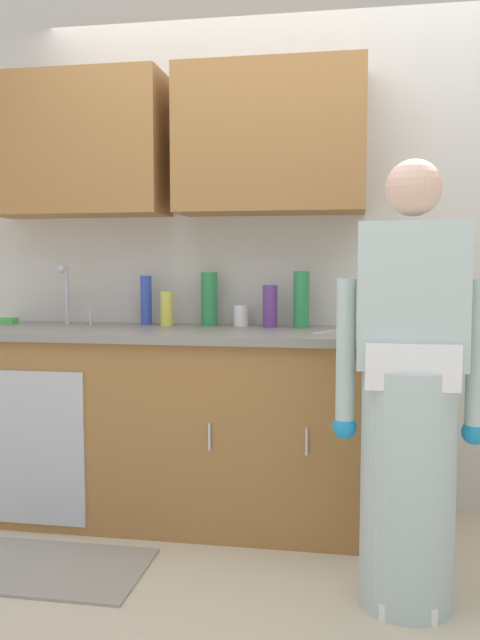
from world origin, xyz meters
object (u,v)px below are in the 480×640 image
(person_at_sink, at_px, (409,420))
(knife_on_counter, at_px, (330,332))
(bottle_soap, at_px, (301,300))
(bottle_water_tall, at_px, (270,306))
(sink, at_px, (63,330))
(cup_by_sink, at_px, (241,316))
(bottle_cleaner_spray, at_px, (146,300))
(bottle_dish_liquid, at_px, (209,299))
(sponge, at_px, (6,321))
(bottle_water_short, at_px, (167,309))

(person_at_sink, height_order, knife_on_counter, person_at_sink)
(bottle_soap, xyz_separation_m, bottle_water_tall, (-0.15, -0.01, -0.03))
(sink, height_order, bottle_water_tall, sink)
(bottle_water_tall, relative_size, cup_by_sink, 1.99)
(bottle_cleaner_spray, height_order, bottle_soap, bottle_soap)
(bottle_dish_liquid, relative_size, bottle_soap, 0.98)
(bottle_dish_liquid, distance_m, cup_by_sink, 0.18)
(sponge, bearing_deg, bottle_water_tall, 1.11)
(sink, xyz_separation_m, bottle_soap, (1.18, 0.16, 0.15))
(bottle_soap, xyz_separation_m, sponge, (-1.56, -0.03, -0.12))
(bottle_dish_liquid, bearing_deg, bottle_water_short, -165.33)
(knife_on_counter, bearing_deg, bottle_water_tall, 85.22)
(sink, bearing_deg, knife_on_counter, -1.98)
(bottle_cleaner_spray, distance_m, bottle_water_short, 0.14)
(bottle_soap, bearing_deg, bottle_water_tall, -177.41)
(bottle_dish_liquid, bearing_deg, sponge, -176.17)
(bottle_soap, bearing_deg, person_at_sink, -61.57)
(bottle_water_tall, distance_m, sponge, 1.41)
(sink, relative_size, bottle_cleaner_spray, 1.98)
(cup_by_sink, distance_m, knife_on_counter, 0.52)
(knife_on_counter, distance_m, sponge, 1.72)
(sink, xyz_separation_m, knife_on_counter, (1.33, -0.05, 0.02))
(cup_by_sink, height_order, sponge, cup_by_sink)
(bottle_soap, bearing_deg, bottle_dish_liquid, 175.37)
(cup_by_sink, relative_size, sponge, 0.95)
(person_at_sink, xyz_separation_m, bottle_cleaner_spray, (-1.27, 0.88, 0.37))
(bottle_dish_liquid, relative_size, bottle_water_tall, 1.30)
(cup_by_sink, bearing_deg, knife_on_counter, -28.21)
(bottle_soap, height_order, cup_by_sink, bottle_soap)
(bottle_water_short, xyz_separation_m, cup_by_sink, (0.37, 0.05, -0.04))
(bottle_dish_liquid, relative_size, bottle_water_short, 1.56)
(knife_on_counter, bearing_deg, bottle_water_short, 105.81)
(bottle_water_short, relative_size, sponge, 1.59)
(bottle_soap, bearing_deg, bottle_cleaner_spray, 177.93)
(sink, xyz_separation_m, bottle_water_tall, (1.03, 0.15, 0.12))
(sink, distance_m, person_at_sink, 1.80)
(person_at_sink, relative_size, bottle_soap, 5.82)
(sink, bearing_deg, bottle_soap, 7.79)
(bottle_water_tall, distance_m, cup_by_sink, 0.17)
(sponge, bearing_deg, bottle_water_short, 1.17)
(bottle_dish_liquid, relative_size, cup_by_sink, 2.60)
(knife_on_counter, bearing_deg, bottle_cleaner_spray, 104.84)
(bottle_soap, distance_m, cup_by_sink, 0.32)
(person_at_sink, bearing_deg, sink, 157.14)
(person_at_sink, distance_m, bottle_water_short, 1.46)
(person_at_sink, distance_m, bottle_soap, 1.05)
(bottle_water_short, bearing_deg, sink, -163.79)
(bottle_soap, xyz_separation_m, bottle_water_short, (-0.68, -0.02, -0.05))
(bottle_dish_liquid, height_order, cup_by_sink, bottle_dish_liquid)
(sink, distance_m, bottle_water_tall, 1.05)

